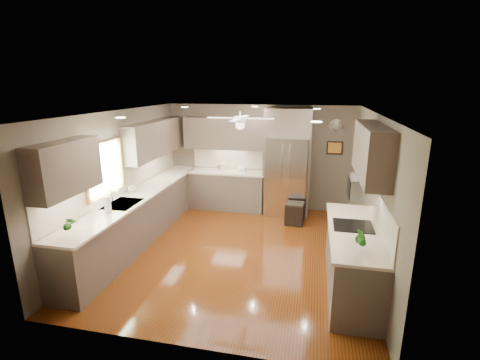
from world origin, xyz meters
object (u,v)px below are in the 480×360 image
at_px(microwave, 363,189).
at_px(stool, 295,213).
at_px(canister_b, 219,168).
at_px(soap_bottle, 133,188).
at_px(potted_plant_left, 68,224).
at_px(paper_towel, 107,204).
at_px(refrigerator, 287,164).
at_px(bowl, 242,171).
at_px(potted_plant_right, 360,238).
at_px(canister_c, 224,167).

relative_size(microwave, stool, 1.18).
relative_size(canister_b, soap_bottle, 0.70).
bearing_deg(potted_plant_left, soap_bottle, 93.85).
relative_size(potted_plant_left, paper_towel, 1.23).
bearing_deg(microwave, soap_bottle, 170.48).
bearing_deg(soap_bottle, refrigerator, 35.96).
bearing_deg(bowl, soap_bottle, -129.96).
relative_size(refrigerator, paper_towel, 9.02).
height_order(potted_plant_right, stool, potted_plant_right).
height_order(canister_c, potted_plant_left, potted_plant_left).
bearing_deg(refrigerator, microwave, -63.91).
bearing_deg(stool, soap_bottle, -155.46).
bearing_deg(microwave, canister_b, 137.01).
xyz_separation_m(canister_b, potted_plant_right, (2.86, -3.66, 0.08)).
height_order(bowl, stool, bowl).
height_order(potted_plant_left, microwave, microwave).
height_order(microwave, paper_towel, microwave).
xyz_separation_m(canister_b, microwave, (2.97, -2.77, 0.47)).
xyz_separation_m(soap_bottle, microwave, (4.11, -0.69, 0.45)).
distance_m(soap_bottle, paper_towel, 1.07).
xyz_separation_m(canister_c, potted_plant_right, (2.74, -3.66, 0.06)).
xyz_separation_m(canister_c, stool, (1.77, -0.69, -0.79)).
xyz_separation_m(bowl, stool, (1.32, -0.67, -0.73)).
height_order(soap_bottle, potted_plant_right, potted_plant_right).
distance_m(potted_plant_left, bowl, 4.35).
bearing_deg(stool, paper_towel, -139.73).
bearing_deg(refrigerator, soap_bottle, -144.04).
xyz_separation_m(potted_plant_right, microwave, (0.11, 0.90, 0.39)).
xyz_separation_m(microwave, stool, (-1.07, 2.07, -1.24)).
height_order(canister_b, stool, canister_b).
bearing_deg(potted_plant_right, paper_towel, 172.31).
bearing_deg(potted_plant_right, refrigerator, 108.69).
height_order(canister_c, soap_bottle, canister_c).
height_order(potted_plant_left, paper_towel, potted_plant_left).
bearing_deg(potted_plant_right, bowl, 122.09).
bearing_deg(stool, bowl, 153.10).
xyz_separation_m(bowl, paper_towel, (-1.58, -3.12, 0.11)).
bearing_deg(soap_bottle, stool, 24.54).
bearing_deg(potted_plant_left, stool, 49.36).
height_order(potted_plant_right, paper_towel, potted_plant_right).
height_order(potted_plant_left, refrigerator, refrigerator).
xyz_separation_m(bowl, refrigerator, (1.06, -0.03, 0.22)).
relative_size(bowl, paper_towel, 0.83).
xyz_separation_m(potted_plant_left, refrigerator, (2.65, 4.01, 0.08)).
height_order(potted_plant_right, microwave, microwave).
height_order(canister_b, potted_plant_left, potted_plant_left).
height_order(canister_b, microwave, microwave).
height_order(canister_b, potted_plant_right, potted_plant_right).
distance_m(canister_c, stool, 2.06).
relative_size(soap_bottle, microwave, 0.32).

